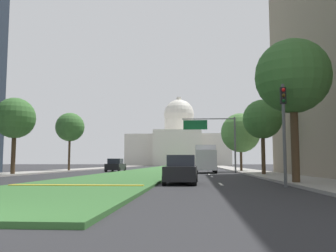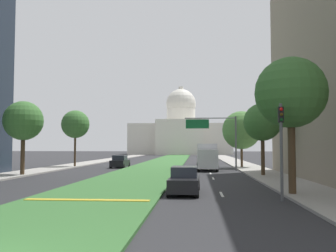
# 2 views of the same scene
# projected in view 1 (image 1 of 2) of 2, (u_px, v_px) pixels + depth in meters

# --- Properties ---
(ground_plane) EXTENTS (278.59, 278.59, 0.00)m
(ground_plane) POSITION_uv_depth(u_px,v_px,m) (165.00, 169.00, 69.87)
(ground_plane) COLOR #2B2B2D
(grass_median) EXTENTS (7.20, 113.97, 0.14)m
(grass_median) POSITION_uv_depth(u_px,v_px,m) (162.00, 169.00, 63.59)
(grass_median) COLOR #386B33
(grass_median) RESTS_ON ground_plane
(median_curb_nose) EXTENTS (6.48, 0.50, 0.04)m
(median_curb_nose) POSITION_uv_depth(u_px,v_px,m) (76.00, 185.00, 17.44)
(median_curb_nose) COLOR gold
(median_curb_nose) RESTS_ON grass_median
(lane_dashes_right) EXTENTS (0.16, 67.49, 0.01)m
(lane_dashes_right) POSITION_uv_depth(u_px,v_px,m) (205.00, 171.00, 51.49)
(lane_dashes_right) COLOR silver
(lane_dashes_right) RESTS_ON ground_plane
(sidewalk_left) EXTENTS (4.00, 113.97, 0.15)m
(sidewalk_left) POSITION_uv_depth(u_px,v_px,m) (79.00, 169.00, 58.22)
(sidewalk_left) COLOR #9E9991
(sidewalk_left) RESTS_ON ground_plane
(sidewalk_right) EXTENTS (4.00, 113.97, 0.15)m
(sidewalk_right) POSITION_uv_depth(u_px,v_px,m) (240.00, 170.00, 56.40)
(sidewalk_right) COLOR #9E9991
(sidewalk_right) RESTS_ON ground_plane
(capitol_building) EXTENTS (36.00, 26.48, 25.07)m
(capitol_building) POSITION_uv_depth(u_px,v_px,m) (179.00, 145.00, 132.59)
(capitol_building) COLOR silver
(capitol_building) RESTS_ON ground_plane
(traffic_light_near_right) EXTENTS (0.28, 0.35, 5.20)m
(traffic_light_near_right) POSITION_uv_depth(u_px,v_px,m) (284.00, 121.00, 18.44)
(traffic_light_near_right) COLOR #515456
(traffic_light_near_right) RESTS_ON ground_plane
(overhead_guide_sign) EXTENTS (6.22, 0.20, 6.50)m
(overhead_guide_sign) POSITION_uv_depth(u_px,v_px,m) (215.00, 133.00, 42.76)
(overhead_guide_sign) COLOR #515456
(overhead_guide_sign) RESTS_ON ground_plane
(street_tree_right_near) EXTENTS (4.21, 4.21, 8.19)m
(street_tree_right_near) POSITION_uv_depth(u_px,v_px,m) (293.00, 77.00, 20.68)
(street_tree_right_near) COLOR #4C3823
(street_tree_right_near) RESTS_ON ground_plane
(street_tree_left_mid) EXTENTS (3.86, 3.86, 7.35)m
(street_tree_left_mid) POSITION_uv_depth(u_px,v_px,m) (15.00, 118.00, 34.78)
(street_tree_left_mid) COLOR #4C3823
(street_tree_left_mid) RESTS_ON ground_plane
(street_tree_right_mid) EXTENTS (3.65, 3.65, 7.07)m
(street_tree_right_mid) POSITION_uv_depth(u_px,v_px,m) (262.00, 119.00, 34.21)
(street_tree_right_mid) COLOR #4C3823
(street_tree_right_mid) RESTS_ON ground_plane
(street_tree_left_far) EXTENTS (3.86, 3.86, 7.90)m
(street_tree_left_far) POSITION_uv_depth(u_px,v_px,m) (70.00, 127.00, 49.48)
(street_tree_left_far) COLOR #4C3823
(street_tree_left_far) RESTS_ON ground_plane
(street_tree_right_far) EXTENTS (5.13, 5.13, 7.63)m
(street_tree_right_far) POSITION_uv_depth(u_px,v_px,m) (241.00, 133.00, 47.88)
(street_tree_right_far) COLOR #4C3823
(street_tree_right_far) RESTS_ON ground_plane
(sedan_lead_stopped) EXTENTS (1.91, 4.58, 1.65)m
(sedan_lead_stopped) POSITION_uv_depth(u_px,v_px,m) (181.00, 170.00, 21.31)
(sedan_lead_stopped) COLOR black
(sedan_lead_stopped) RESTS_ON ground_plane
(sedan_midblock) EXTENTS (2.04, 4.37, 1.70)m
(sedan_midblock) POSITION_uv_depth(u_px,v_px,m) (116.00, 166.00, 48.07)
(sedan_midblock) COLOR black
(sedan_midblock) RESTS_ON ground_plane
(sedan_distant) EXTENTS (1.91, 4.18, 1.85)m
(sedan_distant) POSITION_uv_depth(u_px,v_px,m) (203.00, 165.00, 59.04)
(sedan_distant) COLOR #4C5156
(sedan_distant) RESTS_ON ground_plane
(box_truck_delivery) EXTENTS (2.40, 6.40, 3.20)m
(box_truck_delivery) POSITION_uv_depth(u_px,v_px,m) (205.00, 158.00, 42.71)
(box_truck_delivery) COLOR silver
(box_truck_delivery) RESTS_ON ground_plane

